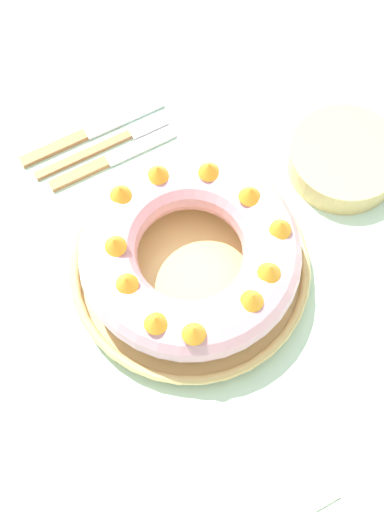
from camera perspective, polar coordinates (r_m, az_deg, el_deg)
ground_plane at (r=1.64m, az=0.18°, el=-11.39°), size 8.00×8.00×0.00m
dining_table at (r=0.99m, az=0.29°, el=-3.01°), size 1.57×1.03×0.75m
serving_dish at (r=0.90m, az=0.00°, el=-1.30°), size 0.30×0.30×0.03m
bundt_cake at (r=0.85m, az=0.00°, el=0.03°), size 0.27×0.27×0.09m
fork at (r=1.01m, az=-6.41°, el=9.04°), size 0.02×0.20×0.01m
serving_knife at (r=1.02m, az=-8.69°, el=9.50°), size 0.02×0.22×0.01m
cake_knife at (r=1.00m, az=-6.99°, el=7.45°), size 0.02×0.19×0.01m
side_bowl at (r=0.99m, az=12.07°, el=7.60°), size 0.15×0.15×0.04m
napkin at (r=0.86m, az=6.97°, el=-16.25°), size 0.13×0.09×0.00m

